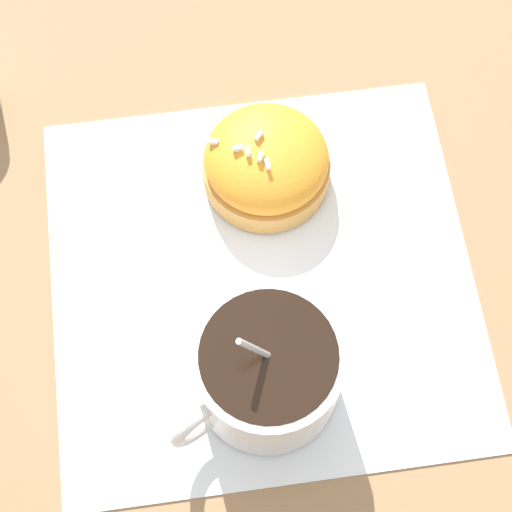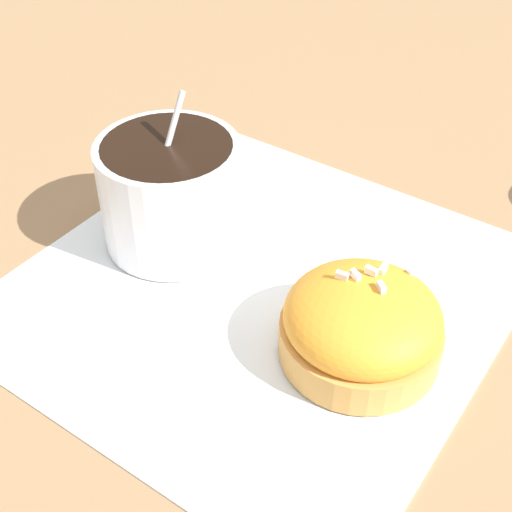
% 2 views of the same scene
% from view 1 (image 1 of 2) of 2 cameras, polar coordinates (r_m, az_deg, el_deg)
% --- Properties ---
extents(ground_plane, '(3.00, 3.00, 0.00)m').
position_cam_1_polar(ground_plane, '(0.61, 0.42, -1.48)').
color(ground_plane, '#93704C').
extents(paper_napkin, '(0.29, 0.30, 0.00)m').
position_cam_1_polar(paper_napkin, '(0.61, 0.42, -1.43)').
color(paper_napkin, white).
rests_on(paper_napkin, ground_plane).
extents(coffee_cup, '(0.09, 0.12, 0.11)m').
position_cam_1_polar(coffee_cup, '(0.55, 0.69, -7.68)').
color(coffee_cup, white).
rests_on(coffee_cup, paper_napkin).
extents(frosted_pastry, '(0.09, 0.09, 0.05)m').
position_cam_1_polar(frosted_pastry, '(0.62, 0.70, 6.23)').
color(frosted_pastry, '#D19347').
rests_on(frosted_pastry, paper_napkin).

